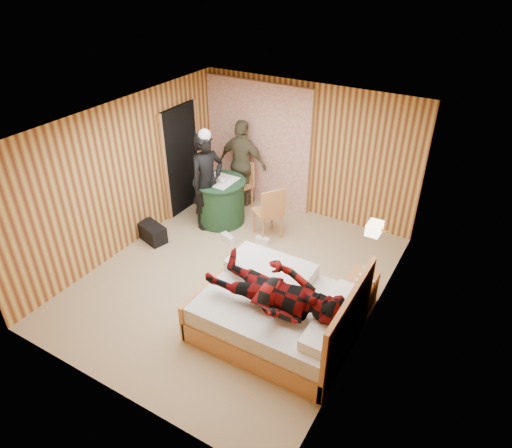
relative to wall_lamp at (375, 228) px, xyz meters
The scene contains 23 objects.
floor 2.36m from the wall_lamp, 166.83° to the right, with size 4.20×5.00×0.01m, color tan.
ceiling 2.31m from the wall_lamp, 166.83° to the right, with size 4.20×5.00×0.01m, color white.
wall_back 2.81m from the wall_lamp, 133.17° to the left, with size 4.20×0.02×2.50m, color #DFB855.
wall_left 4.05m from the wall_lamp, behind, with size 0.02×5.00×2.50m, color #DFB855.
wall_right 0.49m from the wall_lamp, 68.55° to the right, with size 0.02×5.00×2.50m, color #DFB855.
curtain 3.53m from the wall_lamp, 145.89° to the left, with size 2.20×0.08×2.40m, color white.
doorway 4.10m from the wall_lamp, 166.59° to the left, with size 0.06×0.90×2.05m, color black.
wall_lamp is the anchor object (origin of this frame).
bed 1.67m from the wall_lamp, 126.30° to the right, with size 2.02×1.59×1.09m.
nightstand 1.03m from the wall_lamp, 118.15° to the right, with size 0.40×0.54×0.52m.
round_table 3.34m from the wall_lamp, 163.81° to the left, with size 0.96×0.96×0.85m.
chair_far 3.57m from the wall_lamp, 151.83° to the left, with size 0.53×0.53×0.93m.
chair_near 2.31m from the wall_lamp, 157.17° to the left, with size 0.62×0.62×0.99m.
duffel_bag 3.95m from the wall_lamp, behind, with size 0.54×0.29×0.31m, color black.
sneaker_left 2.47m from the wall_lamp, 162.76° to the left, with size 0.25×0.10×0.11m, color white.
sneaker_right 2.91m from the wall_lamp, behind, with size 0.28×0.11×0.12m, color white.
woman_standing 3.27m from the wall_lamp, 168.45° to the left, with size 0.66×0.43×1.80m, color black.
man_at_table 3.56m from the wall_lamp, 151.23° to the left, with size 1.01×0.42×1.72m, color brown.
man_on_bed 1.56m from the wall_lamp, 120.43° to the right, with size 1.77×0.67×0.86m, color #67090A.
book_lower 0.78m from the wall_lamp, 108.28° to the right, with size 0.17×0.22×0.02m, color white.
book_upper 0.76m from the wall_lamp, 108.28° to the right, with size 0.16×0.22×0.02m, color white.
cup_nightstand 0.73m from the wall_lamp, 131.25° to the left, with size 0.10×0.10×0.09m, color white.
cup_table 3.14m from the wall_lamp, 164.18° to the left, with size 0.12×0.12×0.10m, color white.
Camera 1 is at (3.13, -4.71, 4.50)m, focal length 32.00 mm.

